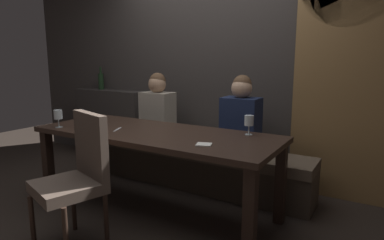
% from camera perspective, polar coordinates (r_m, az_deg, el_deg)
% --- Properties ---
extents(ground, '(9.00, 9.00, 0.00)m').
position_cam_1_polar(ground, '(3.17, -6.14, -15.15)').
color(ground, black).
extents(back_wall_tiled, '(6.00, 0.12, 3.00)m').
position_cam_1_polar(back_wall_tiled, '(3.90, 4.49, 12.38)').
color(back_wall_tiled, '#383330').
rests_on(back_wall_tiled, ground).
extents(arched_door, '(0.90, 0.05, 2.55)m').
position_cam_1_polar(arched_door, '(3.44, 24.76, 9.51)').
color(arched_door, olive).
rests_on(arched_door, ground).
extents(back_counter, '(1.10, 0.28, 0.95)m').
position_cam_1_polar(back_counter, '(4.75, -13.70, -0.68)').
color(back_counter, '#2F2B29').
rests_on(back_counter, ground).
extents(dining_table, '(2.20, 0.84, 0.74)m').
position_cam_1_polar(dining_table, '(2.94, -6.39, -3.61)').
color(dining_table, black).
rests_on(dining_table, ground).
extents(banquette_bench, '(2.50, 0.44, 0.45)m').
position_cam_1_polar(banquette_bench, '(3.62, 0.51, -7.85)').
color(banquette_bench, '#40352A').
rests_on(banquette_bench, ground).
extents(chair_near_side, '(0.55, 0.55, 0.98)m').
position_cam_1_polar(chair_near_side, '(2.57, -19.07, -8.39)').
color(chair_near_side, '#302119').
rests_on(chair_near_side, ground).
extents(diner_redhead, '(0.36, 0.24, 0.77)m').
position_cam_1_polar(diner_redhead, '(3.78, -5.94, 1.97)').
color(diner_redhead, '#9E9384').
rests_on(diner_redhead, banquette_bench).
extents(diner_bearded, '(0.36, 0.24, 0.77)m').
position_cam_1_polar(diner_bearded, '(3.27, 8.42, 0.59)').
color(diner_bearded, '#192342').
rests_on(diner_bearded, banquette_bench).
extents(wine_bottle_dark_red, '(0.08, 0.08, 0.33)m').
position_cam_1_polar(wine_bottle_dark_red, '(4.82, -15.41, 6.54)').
color(wine_bottle_dark_red, black).
rests_on(wine_bottle_dark_red, back_counter).
extents(wine_glass_far_left, '(0.08, 0.08, 0.16)m').
position_cam_1_polar(wine_glass_far_left, '(2.80, 9.79, -0.25)').
color(wine_glass_far_left, silver).
rests_on(wine_glass_far_left, dining_table).
extents(wine_glass_near_right, '(0.08, 0.08, 0.16)m').
position_cam_1_polar(wine_glass_near_right, '(3.30, -22.06, 0.75)').
color(wine_glass_near_right, silver).
rests_on(wine_glass_near_right, dining_table).
extents(wine_glass_near_left, '(0.08, 0.08, 0.16)m').
position_cam_1_polar(wine_glass_near_left, '(3.23, -18.69, 0.77)').
color(wine_glass_near_left, silver).
rests_on(wine_glass_near_left, dining_table).
extents(fork_on_table, '(0.08, 0.16, 0.01)m').
position_cam_1_polar(fork_on_table, '(3.05, -12.70, -1.59)').
color(fork_on_table, silver).
rests_on(fork_on_table, dining_table).
extents(folded_napkin, '(0.14, 0.13, 0.01)m').
position_cam_1_polar(folded_napkin, '(2.45, 2.06, -4.23)').
color(folded_napkin, silver).
rests_on(folded_napkin, dining_table).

